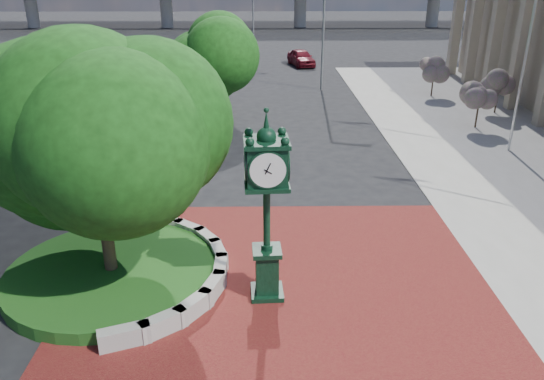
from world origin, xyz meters
The scene contains 13 objects.
ground centered at (0.00, 0.00, 0.00)m, with size 200.00×200.00×0.00m, color black.
plaza centered at (0.00, -1.00, 0.02)m, with size 12.00×12.00×0.04m, color maroon.
planter_wall centered at (-2.71, 0.00, 0.27)m, with size 2.96×6.77×0.54m.
grass_bed centered at (-5.00, 0.00, 0.20)m, with size 6.10×6.10×0.40m, color #164D19.
tree_planter centered at (-5.00, 0.00, 3.72)m, with size 5.20×5.20×6.33m.
tree_street centered at (-4.00, 18.00, 3.24)m, with size 4.40×4.40×5.45m.
post_clock centered at (-0.43, -0.89, 2.92)m, with size 1.17×1.17×5.32m.
parked_car centered at (2.96, 36.30, 0.74)m, with size 1.76×4.37×1.49m, color #5C0D17.
flagpole_b centered at (11.80, 11.63, 5.61)m, with size 1.70×0.32×10.96m.
street_lamp_near centered at (4.02, 25.90, 5.75)m, with size 2.12×0.92×9.81m.
shrub_near centered at (11.60, 15.68, 1.59)m, with size 1.20×1.20×2.20m.
shrub_mid centered at (14.04, 18.93, 1.59)m, with size 1.20×1.20×2.20m.
shrub_far centered at (11.41, 23.64, 1.59)m, with size 1.20×1.20×2.20m.
Camera 1 is at (-0.49, -13.48, 8.57)m, focal length 35.00 mm.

